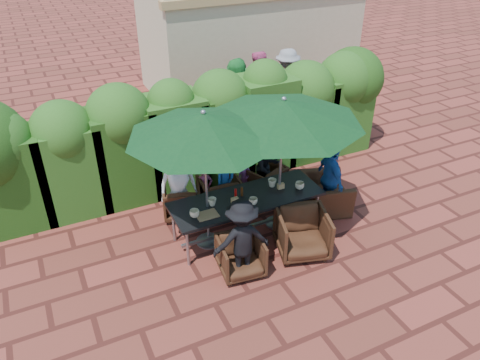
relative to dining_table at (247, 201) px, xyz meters
name	(u,v)px	position (x,y,z in m)	size (l,w,h in m)	color
ground	(249,241)	(-0.06, -0.22, -0.68)	(80.00, 80.00, 0.00)	maroon
dining_table	(247,201)	(0.00, 0.00, 0.00)	(2.63, 0.90, 0.75)	black
umbrella_left	(204,125)	(-0.70, 0.06, 1.54)	(2.41, 2.41, 2.46)	gray
umbrella_right	(283,111)	(0.64, 0.00, 1.54)	(2.64, 2.64, 2.46)	gray
chair_far_left	(182,199)	(-0.82, 1.03, -0.33)	(0.67, 0.63, 0.69)	black
chair_far_mid	(220,192)	(-0.11, 0.91, -0.30)	(0.73, 0.68, 0.75)	black
chair_far_right	(265,179)	(0.90, 0.99, -0.33)	(0.67, 0.63, 0.69)	black
chair_near_left	(241,254)	(-0.52, -0.85, -0.33)	(0.67, 0.63, 0.69)	black
chair_near_right	(303,231)	(0.61, -0.85, -0.26)	(0.81, 0.76, 0.84)	black
chair_end_right	(326,189)	(1.70, 0.07, -0.26)	(0.95, 0.62, 0.83)	black
adult_far_left	(178,184)	(-0.88, 0.99, 0.02)	(0.69, 0.41, 1.40)	white
adult_far_mid	(225,182)	(-0.01, 0.89, -0.11)	(0.41, 0.33, 1.14)	#1E54A3
adult_far_right	(267,167)	(0.95, 1.01, -0.09)	(0.57, 0.35, 1.18)	black
adult_near_left	(242,240)	(-0.53, -0.91, 0.01)	(0.88, 0.40, 1.38)	black
adult_end_right	(330,179)	(1.69, -0.05, 0.02)	(0.82, 0.41, 1.40)	#1E54A3
child_left	(205,188)	(-0.34, 1.08, -0.26)	(0.30, 0.25, 0.84)	#CD4881
child_right	(244,179)	(0.49, 1.09, -0.27)	(0.29, 0.24, 0.81)	#994AA0
pedestrian_a	(237,94)	(1.73, 4.02, 0.24)	(1.70, 0.61, 1.83)	green
pedestrian_b	(257,89)	(2.31, 4.06, 0.27)	(0.91, 0.56, 1.89)	#CD4881
pedestrian_c	(287,83)	(3.24, 4.17, 0.23)	(1.16, 0.53, 1.82)	gray
cup_a	(195,214)	(-0.99, -0.14, 0.14)	(0.16, 0.16, 0.13)	beige
cup_b	(212,202)	(-0.61, 0.04, 0.14)	(0.14, 0.14, 0.13)	beige
cup_c	(253,201)	(0.01, -0.22, 0.13)	(0.15, 0.15, 0.12)	beige
cup_d	(272,183)	(0.56, 0.13, 0.14)	(0.15, 0.15, 0.14)	beige
cup_e	(300,186)	(0.96, -0.15, 0.14)	(0.16, 0.16, 0.13)	beige
ketchup_bottle	(236,193)	(-0.17, 0.09, 0.16)	(0.04, 0.04, 0.17)	#B20C0A
sauce_bottle	(242,192)	(-0.05, 0.09, 0.16)	(0.04, 0.04, 0.17)	#4C230C
serving_tray	(207,215)	(-0.80, -0.19, 0.08)	(0.35, 0.25, 0.02)	#956F48
number_block_left	(235,200)	(-0.25, -0.05, 0.12)	(0.12, 0.06, 0.10)	tan
number_block_right	(281,186)	(0.67, 0.00, 0.12)	(0.12, 0.06, 0.10)	tan
hedge_wall	(193,123)	(-0.15, 2.10, 0.63)	(9.10, 1.60, 2.40)	#18370F
building	(249,33)	(3.44, 6.77, 0.93)	(6.20, 3.08, 3.20)	beige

